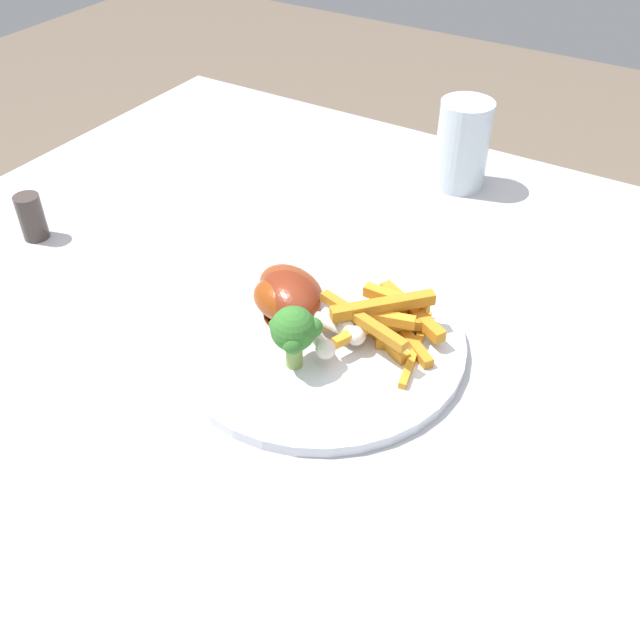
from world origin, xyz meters
name	(u,v)px	position (x,y,z in m)	size (l,w,h in m)	color
dining_table	(351,393)	(0.00, 0.00, 0.64)	(1.13, 0.90, 0.73)	#B7B7BC
dinner_plate	(320,340)	(0.01, 0.04, 0.74)	(0.29, 0.29, 0.01)	silver
broccoli_floret_front	(294,330)	(0.01, 0.09, 0.79)	(0.05, 0.05, 0.07)	#85A84F
carrot_fries_pile	(388,320)	(-0.04, 0.00, 0.76)	(0.12, 0.12, 0.04)	orange
chicken_drumstick_near	(294,292)	(0.06, 0.02, 0.76)	(0.13, 0.07, 0.04)	#5F220F
chicken_drumstick_far	(292,298)	(0.06, 0.03, 0.77)	(0.13, 0.11, 0.04)	#54180C
chicken_drumstick_extra	(291,303)	(0.05, 0.03, 0.76)	(0.13, 0.06, 0.04)	#61220A
water_glass	(463,145)	(0.03, -0.33, 0.79)	(0.07, 0.07, 0.11)	silver
pepper_shaker	(32,217)	(0.41, 0.05, 0.76)	(0.03, 0.03, 0.06)	#423833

